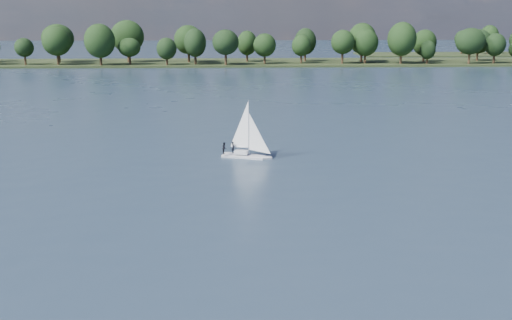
# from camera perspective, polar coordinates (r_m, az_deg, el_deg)

# --- Properties ---
(ground) EXTENTS (700.00, 700.00, 0.00)m
(ground) POSITION_cam_1_polar(r_m,az_deg,el_deg) (122.74, 3.57, 5.58)
(ground) COLOR #233342
(ground) RESTS_ON ground
(far_shore) EXTENTS (660.00, 40.00, 1.50)m
(far_shore) POSITION_cam_1_polar(r_m,az_deg,el_deg) (233.78, 0.73, 9.64)
(far_shore) COLOR black
(far_shore) RESTS_ON ground
(sailboat) EXTENTS (6.40, 3.59, 8.12)m
(sailboat) POSITION_cam_1_polar(r_m,az_deg,el_deg) (75.14, -1.22, 1.93)
(sailboat) COLOR silver
(sailboat) RESTS_ON ground
(treeline) EXTENTS (562.19, 74.00, 18.78)m
(treeline) POSITION_cam_1_polar(r_m,az_deg,el_deg) (229.99, -3.87, 11.58)
(treeline) COLOR black
(treeline) RESTS_ON ground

